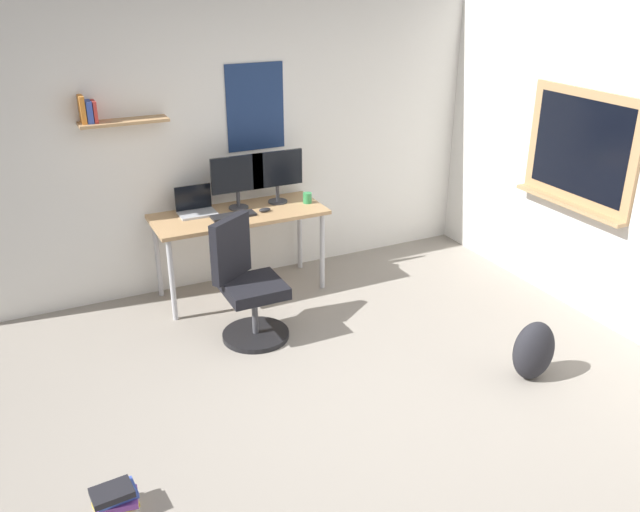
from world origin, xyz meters
The scene contains 12 objects.
ground_plane centered at (0.00, 0.00, 0.00)m, with size 5.20×5.20×0.00m, color gray.
wall_back centered at (0.00, 2.45, 1.30)m, with size 5.00×0.30×2.60m.
desk centered at (-0.02, 2.07, 0.67)m, with size 1.46×0.60×0.74m.
office_chair centered at (-0.23, 1.32, 0.41)m, with size 0.56×0.57×0.95m.
laptop centered at (-0.35, 2.21, 0.80)m, with size 0.31×0.21×0.23m.
monitor_primary centered at (0.02, 2.17, 1.01)m, with size 0.46×0.17×0.46m.
monitor_secondary centered at (0.38, 2.17, 1.01)m, with size 0.46×0.17×0.46m.
keyboard centered at (-0.09, 1.99, 0.75)m, with size 0.37×0.13×0.02m, color black.
computer_mouse centered at (0.19, 1.99, 0.76)m, with size 0.10×0.06×0.03m, color #262628.
coffee_mug centered at (0.61, 2.04, 0.79)m, with size 0.08×0.08×0.09m, color #338C4C.
backpack centered at (1.34, -0.10, 0.22)m, with size 0.32×0.22×0.44m, color #232328.
book_stack_on_floor centered at (-1.51, -0.11, 0.08)m, with size 0.25×0.19×0.17m.
Camera 1 is at (-1.72, -3.00, 2.66)m, focal length 37.29 mm.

